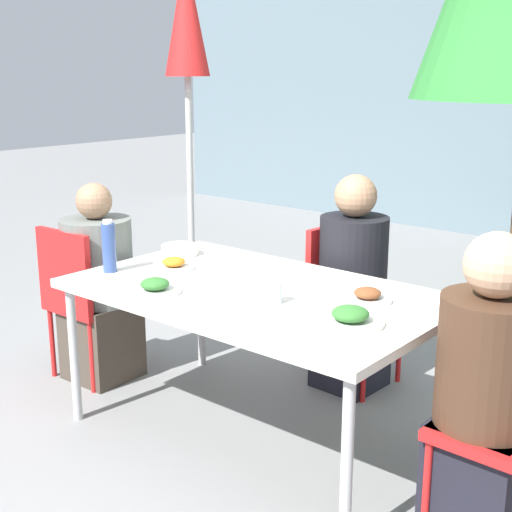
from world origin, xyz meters
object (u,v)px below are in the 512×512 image
object	(u,v)px
closed_umbrella	(187,48)
salad_bowl	(180,250)
chair_left	(81,293)
chair_far	(345,292)
drinking_cup	(274,293)
person_left	(99,290)
bottle	(109,247)
person_far	(352,290)
chair_right	(508,404)
person_right	(486,398)

from	to	relation	value
closed_umbrella	salad_bowl	bearing A→B (deg)	-48.03
chair_left	chair_far	xyz separation A→B (m)	(1.09, 0.92, 0.00)
chair_left	salad_bowl	xyz separation A→B (m)	(0.44, 0.32, 0.25)
chair_far	drinking_cup	world-z (taller)	chair_far
chair_left	person_left	size ratio (longest dim) A/B	0.79
chair_left	chair_far	size ratio (longest dim) A/B	1.00
drinking_cup	bottle	bearing A→B (deg)	-171.70
chair_left	closed_umbrella	xyz separation A→B (m)	(-0.33, 1.18, 1.30)
person_far	drinking_cup	size ratio (longest dim) A/B	12.87
person_left	person_far	distance (m)	1.37
salad_bowl	chair_right	bearing A→B (deg)	-4.67
chair_far	chair_right	bearing A→B (deg)	60.38
bottle	salad_bowl	world-z (taller)	bottle
person_right	bottle	xyz separation A→B (m)	(-1.80, -0.21, 0.31)
chair_left	person_left	bearing A→B (deg)	58.11
person_right	salad_bowl	size ratio (longest dim) A/B	5.95
chair_left	person_far	bearing A→B (deg)	34.68
chair_left	chair_far	distance (m)	1.43
person_right	chair_left	bearing A→B (deg)	3.68
chair_left	person_right	xyz separation A→B (m)	(2.22, 0.09, 0.03)
closed_umbrella	salad_bowl	xyz separation A→B (m)	(0.78, -0.86, -1.05)
chair_far	drinking_cup	size ratio (longest dim) A/B	9.58
bottle	drinking_cup	world-z (taller)	bottle
person_left	salad_bowl	distance (m)	0.52
person_left	salad_bowl	xyz separation A→B (m)	(0.39, 0.24, 0.24)
chair_far	chair_left	bearing A→B (deg)	-47.08
person_right	person_far	xyz separation A→B (m)	(-1.05, 0.77, 0.01)
chair_far	person_far	bearing A→B (deg)	58.11
person_right	drinking_cup	size ratio (longest dim) A/B	12.73
person_far	salad_bowl	xyz separation A→B (m)	(-0.73, -0.55, 0.21)
person_left	bottle	bearing A→B (deg)	-31.13
person_left	drinking_cup	world-z (taller)	person_left
drinking_cup	person_right	bearing A→B (deg)	5.20
person_right	drinking_cup	distance (m)	0.93
person_right	drinking_cup	bearing A→B (deg)	6.58
chair_far	closed_umbrella	size ratio (longest dim) A/B	0.36
person_left	drinking_cup	xyz separation A→B (m)	(1.27, -0.07, 0.26)
salad_bowl	closed_umbrella	bearing A→B (deg)	131.97
chair_right	closed_umbrella	world-z (taller)	closed_umbrella
chair_right	drinking_cup	bearing A→B (deg)	10.99
person_left	bottle	world-z (taller)	person_left
person_far	chair_left	bearing A→B (deg)	-50.69
person_left	chair_right	bearing A→B (deg)	0.47
chair_right	bottle	distance (m)	1.91
chair_right	closed_umbrella	bearing A→B (deg)	-19.85
person_left	person_right	xyz separation A→B (m)	(2.17, 0.01, 0.03)
chair_far	bottle	bearing A→B (deg)	-30.16
chair_far	drinking_cup	distance (m)	0.97
chair_right	chair_far	world-z (taller)	same
chair_left	person_left	world-z (taller)	person_left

